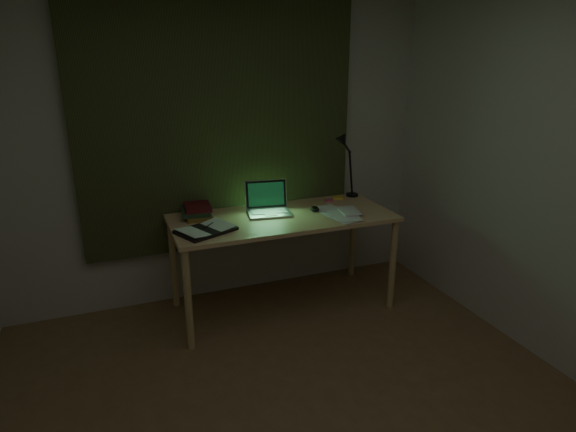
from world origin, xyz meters
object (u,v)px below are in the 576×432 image
Objects in this scene: desk at (283,262)px; book_stack at (197,211)px; laptop at (269,199)px; open_textbook at (206,230)px; desk_lamp at (353,164)px; loose_papers at (344,213)px.

book_stack reaches higher than desk.
laptop is at bearing -13.58° from book_stack.
laptop is at bearing -3.21° from open_textbook.
desk_lamp is at bearing 3.89° from book_stack.
laptop is (-0.08, 0.07, 0.51)m from desk.
desk is at bearing -18.29° from book_stack.
desk is at bearing -12.00° from open_textbook.
open_textbook is at bearing -91.08° from book_stack.
desk_lamp reaches higher than desk.
desk_lamp is (1.40, 0.44, 0.27)m from open_textbook.
open_textbook is 0.34m from book_stack.
desk_lamp reaches higher than book_stack.
desk is 4.54× the size of laptop.
book_stack is 1.14m from loose_papers.
desk is 4.55× the size of open_textbook.
open_textbook is at bearing -179.21° from loose_papers.
laptop is at bearing 160.38° from loose_papers.
desk is at bearing -35.48° from laptop.
loose_papers is at bearing -139.15° from desk_lamp.
loose_papers is at bearing -23.43° from open_textbook.
laptop reaches higher than open_textbook.
desk_lamp is at bearing 21.25° from desk.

